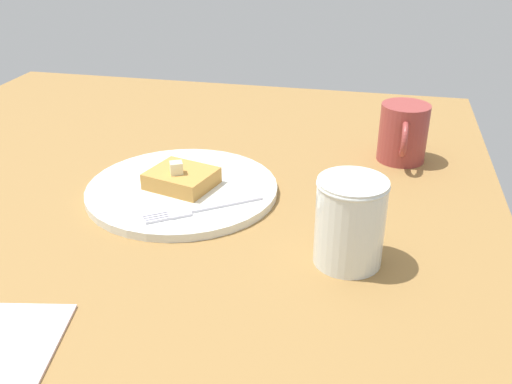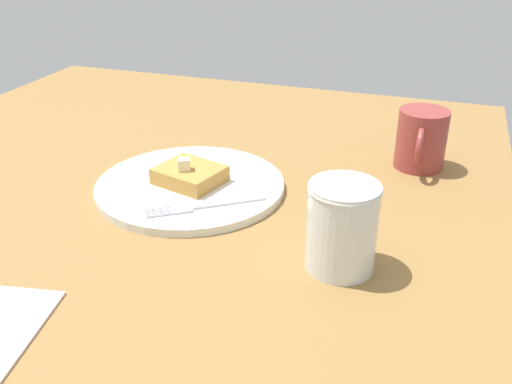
{
  "view_description": "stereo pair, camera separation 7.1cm",
  "coord_description": "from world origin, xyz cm",
  "px_view_note": "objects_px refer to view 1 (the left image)",
  "views": [
    {
      "loc": [
        71.49,
        32.18,
        38.72
      ],
      "look_at": [
        9.46,
        18.61,
        6.48
      ],
      "focal_mm": 40.0,
      "sensor_mm": 36.0,
      "label": 1
    },
    {
      "loc": [
        69.58,
        39.03,
        38.72
      ],
      "look_at": [
        9.46,
        18.61,
        6.48
      ],
      "focal_mm": 40.0,
      "sensor_mm": 36.0,
      "label": 2
    }
  ],
  "objects_px": {
    "plate": "(182,189)",
    "syrup_jar": "(350,226)",
    "fork": "(197,210)",
    "coffee_mug": "(403,133)"
  },
  "relations": [
    {
      "from": "plate",
      "to": "syrup_jar",
      "type": "height_order",
      "value": "syrup_jar"
    },
    {
      "from": "plate",
      "to": "fork",
      "type": "height_order",
      "value": "fork"
    },
    {
      "from": "syrup_jar",
      "to": "coffee_mug",
      "type": "height_order",
      "value": "syrup_jar"
    },
    {
      "from": "coffee_mug",
      "to": "plate",
      "type": "bearing_deg",
      "value": -58.47
    },
    {
      "from": "plate",
      "to": "fork",
      "type": "distance_m",
      "value": 0.08
    },
    {
      "from": "fork",
      "to": "coffee_mug",
      "type": "relative_size",
      "value": 1.32
    },
    {
      "from": "plate",
      "to": "syrup_jar",
      "type": "distance_m",
      "value": 0.27
    },
    {
      "from": "plate",
      "to": "fork",
      "type": "xyz_separation_m",
      "value": [
        0.07,
        0.04,
        0.01
      ]
    },
    {
      "from": "fork",
      "to": "coffee_mug",
      "type": "height_order",
      "value": "coffee_mug"
    },
    {
      "from": "plate",
      "to": "fork",
      "type": "relative_size",
      "value": 1.94
    }
  ]
}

